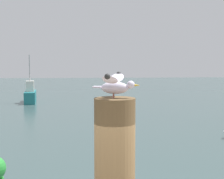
# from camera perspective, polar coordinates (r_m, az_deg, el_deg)

# --- Properties ---
(mooring_post) EXTENTS (0.34, 0.34, 0.99)m
(mooring_post) POSITION_cam_1_polar(r_m,az_deg,el_deg) (2.78, 0.47, -11.74)
(mooring_post) COLOR brown
(mooring_post) RESTS_ON harbor_quay
(seagull) EXTENTS (0.39, 0.55, 0.21)m
(seagull) POSITION_cam_1_polar(r_m,az_deg,el_deg) (2.67, 0.57, 0.92)
(seagull) COLOR #C66F60
(seagull) RESTS_ON mooring_post
(boat_teal) EXTENTS (1.07, 3.48, 3.53)m
(boat_teal) POSITION_cam_1_polar(r_m,az_deg,el_deg) (25.18, -14.05, -0.93)
(boat_teal) COLOR #1E7075
(boat_teal) RESTS_ON ground_plane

